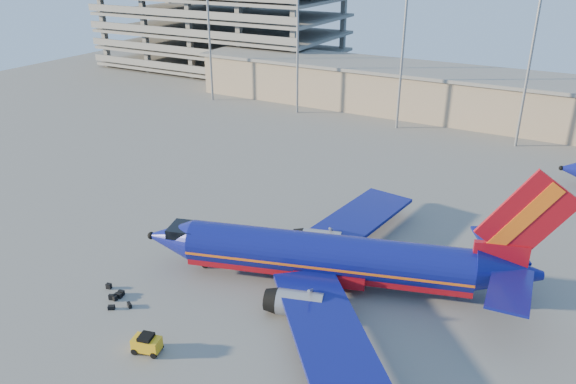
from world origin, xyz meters
name	(u,v)px	position (x,y,z in m)	size (l,w,h in m)	color
ground	(300,247)	(0.00, 0.00, 0.00)	(220.00, 220.00, 0.00)	slate
terminal_building	(501,99)	(10.00, 58.00, 4.32)	(122.00, 16.00, 8.50)	gray
parking_garage	(221,22)	(-62.00, 74.05, 11.73)	(62.00, 32.00, 21.40)	slate
light_mast_row	(466,30)	(5.00, 46.00, 17.55)	(101.60, 1.60, 28.65)	gray
aircraft_main	(336,258)	(6.35, -4.68, 2.82)	(38.01, 36.02, 13.22)	navy
baggage_tug	(147,343)	(-2.61, -20.94, 0.83)	(2.48, 1.84, 1.60)	#EEAC15
luggage_pile	(116,297)	(-10.10, -16.80, 0.23)	(4.44, 2.86, 0.53)	black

